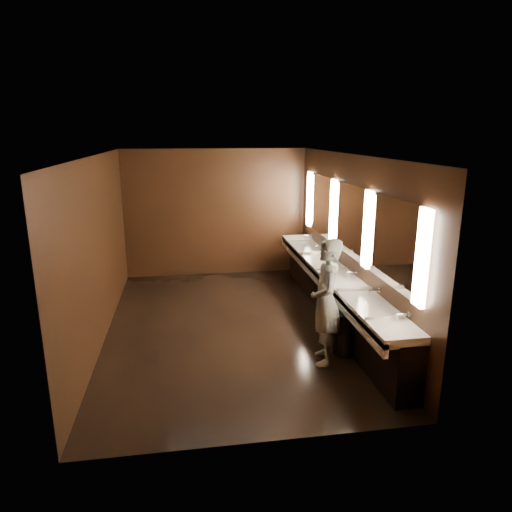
% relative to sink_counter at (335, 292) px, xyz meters
% --- Properties ---
extents(floor, '(6.00, 6.00, 0.00)m').
position_rel_sink_counter_xyz_m(floor, '(-1.79, -0.00, -0.50)').
color(floor, black).
rests_on(floor, ground).
extents(ceiling, '(4.00, 6.00, 0.02)m').
position_rel_sink_counter_xyz_m(ceiling, '(-1.79, -0.00, 2.30)').
color(ceiling, '#2D2D2B').
rests_on(ceiling, wall_back).
extents(wall_back, '(4.00, 0.02, 2.80)m').
position_rel_sink_counter_xyz_m(wall_back, '(-1.79, 3.00, 0.90)').
color(wall_back, black).
rests_on(wall_back, floor).
extents(wall_front, '(4.00, 0.02, 2.80)m').
position_rel_sink_counter_xyz_m(wall_front, '(-1.79, -3.00, 0.90)').
color(wall_front, black).
rests_on(wall_front, floor).
extents(wall_left, '(0.02, 6.00, 2.80)m').
position_rel_sink_counter_xyz_m(wall_left, '(-3.79, -0.00, 0.90)').
color(wall_left, black).
rests_on(wall_left, floor).
extents(wall_right, '(0.02, 6.00, 2.80)m').
position_rel_sink_counter_xyz_m(wall_right, '(0.21, -0.00, 0.90)').
color(wall_right, black).
rests_on(wall_right, floor).
extents(sink_counter, '(0.55, 5.40, 1.01)m').
position_rel_sink_counter_xyz_m(sink_counter, '(0.00, 0.00, 0.00)').
color(sink_counter, black).
rests_on(sink_counter, floor).
extents(mirror_band, '(0.06, 5.03, 1.15)m').
position_rel_sink_counter_xyz_m(mirror_band, '(0.19, -0.00, 1.25)').
color(mirror_band, '#FFE2C2').
rests_on(mirror_band, wall_right).
extents(person, '(0.54, 0.71, 1.78)m').
position_rel_sink_counter_xyz_m(person, '(-0.61, -1.40, 0.39)').
color(person, '#7D9BBA').
rests_on(person, floor).
extents(trash_bin, '(0.50, 0.50, 0.63)m').
position_rel_sink_counter_xyz_m(trash_bin, '(-0.22, -1.18, -0.18)').
color(trash_bin, black).
rests_on(trash_bin, floor).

